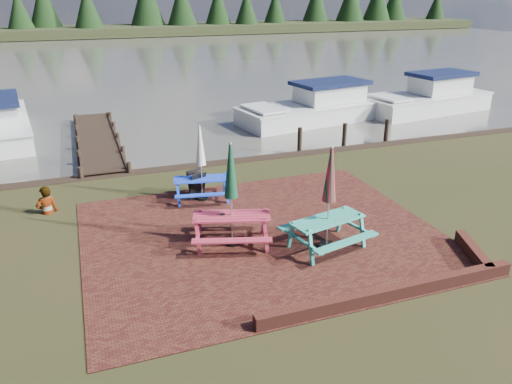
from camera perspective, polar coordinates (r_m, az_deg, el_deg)
The scene contains 13 objects.
ground at distance 12.19m, azimuth 2.38°, elevation -7.00°, with size 120.00×120.00×0.00m, color black.
paving at distance 13.01m, azimuth 0.73°, elevation -4.94°, with size 9.00×7.50×0.02m, color #3B1412.
brick_wall at distance 11.28m, azimuth 17.49°, elevation -9.86°, with size 6.21×1.79×0.30m.
water at distance 47.39m, azimuth -15.15°, elevation 14.26°, with size 120.00×60.00×0.02m, color #47453D.
far_treeline at distance 75.99m, azimuth -17.69°, elevation 19.22°, with size 120.00×10.00×8.10m.
picnic_table_teal at distance 12.15m, azimuth 8.23°, elevation -2.54°, with size 2.19×2.03×2.59m.
picnic_table_red at distance 12.20m, azimuth -2.81°, elevation -2.15°, with size 2.30×2.16×2.63m.
picnic_table_blue at distance 14.94m, azimuth -6.25°, elevation 1.96°, with size 1.89×1.74×2.30m.
chalkboard at distance 15.26m, azimuth -6.80°, elevation 0.88°, with size 0.56×0.66×0.84m.
jetty at distance 21.91m, azimuth -17.63°, elevation 5.72°, with size 1.76×9.08×1.00m.
boat_near at distance 25.28m, azimuth 7.00°, elevation 9.44°, with size 8.15×4.05×2.11m.
boat_far at distance 28.57m, azimuth 19.19°, elevation 9.95°, with size 7.55×3.63×2.26m.
person at distance 15.14m, azimuth -23.12°, elevation 0.52°, with size 0.59×0.39×1.62m, color gray.
Camera 1 is at (-4.07, -9.84, 5.94)m, focal length 35.00 mm.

